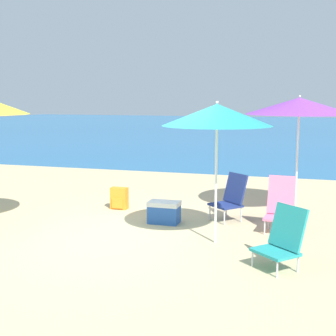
{
  "coord_description": "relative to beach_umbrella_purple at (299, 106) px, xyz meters",
  "views": [
    {
      "loc": [
        2.57,
        -6.6,
        2.15
      ],
      "look_at": [
        0.39,
        0.64,
        1.0
      ],
      "focal_mm": 50.0,
      "sensor_mm": 36.0,
      "label": 1
    }
  ],
  "objects": [
    {
      "name": "beach_umbrella_teal",
      "position": [
        -1.09,
        -2.15,
        -0.1
      ],
      "size": [
        1.6,
        1.6,
        2.09
      ],
      "color": "white",
      "rests_on": "ground"
    },
    {
      "name": "beach_chair_teal",
      "position": [
        -0.08,
        -2.93,
        -1.6
      ],
      "size": [
        0.72,
        0.72,
        0.79
      ],
      "rotation": [
        0.0,
        0.0,
        -0.73
      ],
      "color": "silver",
      "rests_on": "ground"
    },
    {
      "name": "ground_plane",
      "position": [
        -2.39,
        -2.2,
        -1.99
      ],
      "size": [
        60.0,
        60.0,
        0.0
      ],
      "primitive_type": "plane",
      "color": "#C6B284"
    },
    {
      "name": "beach_chair_pink",
      "position": [
        -0.21,
        -1.23,
        -1.56
      ],
      "size": [
        0.47,
        0.57,
        0.88
      ],
      "rotation": [
        0.0,
        0.0,
        -0.09
      ],
      "color": "silver",
      "rests_on": "ground"
    },
    {
      "name": "beach_chair_navy",
      "position": [
        -1.08,
        -0.79,
        -1.57
      ],
      "size": [
        0.7,
        0.71,
        0.82
      ],
      "rotation": [
        0.0,
        0.0,
        -0.72
      ],
      "color": "silver",
      "rests_on": "ground"
    },
    {
      "name": "sea_water",
      "position": [
        -2.39,
        23.95,
        -1.99
      ],
      "size": [
        60.0,
        40.0,
        0.01
      ],
      "color": "#23669E",
      "rests_on": "ground"
    },
    {
      "name": "backpack_orange",
      "position": [
        -3.28,
        -0.58,
        -1.78
      ],
      "size": [
        0.32,
        0.19,
        0.42
      ],
      "color": "orange",
      "rests_on": "ground"
    },
    {
      "name": "cooler_box",
      "position": [
        -2.14,
        -1.32,
        -1.8
      ],
      "size": [
        0.53,
        0.33,
        0.38
      ],
      "color": "#2859B2",
      "rests_on": "ground"
    },
    {
      "name": "beach_umbrella_purple",
      "position": [
        0.0,
        0.0,
        0.0
      ],
      "size": [
        1.95,
        1.95,
        2.18
      ],
      "color": "white",
      "rests_on": "ground"
    }
  ]
}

